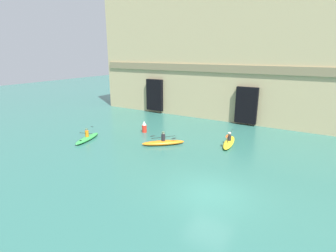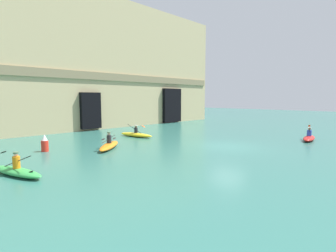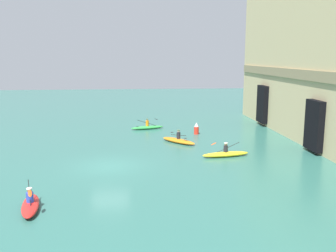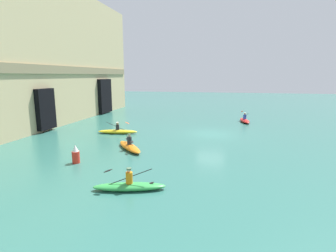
{
  "view_description": "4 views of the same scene",
  "coord_description": "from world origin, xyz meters",
  "px_view_note": "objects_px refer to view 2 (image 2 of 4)",
  "views": [
    {
      "loc": [
        4.62,
        -12.15,
        7.51
      ],
      "look_at": [
        -5.0,
        3.89,
        2.23
      ],
      "focal_mm": 28.0,
      "sensor_mm": 36.0,
      "label": 1
    },
    {
      "loc": [
        -16.29,
        -9.92,
        3.5
      ],
      "look_at": [
        -2.02,
        4.03,
        1.33
      ],
      "focal_mm": 28.0,
      "sensor_mm": 36.0,
      "label": 2
    },
    {
      "loc": [
        24.48,
        1.67,
        7.3
      ],
      "look_at": [
        -3.89,
        4.31,
        1.96
      ],
      "focal_mm": 40.0,
      "sensor_mm": 36.0,
      "label": 3
    },
    {
      "loc": [
        -23.57,
        -1.18,
        5.25
      ],
      "look_at": [
        -2.6,
        3.45,
        1.08
      ],
      "focal_mm": 28.0,
      "sensor_mm": 36.0,
      "label": 4
    }
  ],
  "objects_px": {
    "kayak_yellow": "(136,134)",
    "kayak_green": "(17,171)",
    "marker_buoy": "(45,144)",
    "kayak_red": "(309,138)",
    "kayak_orange": "(109,145)"
  },
  "relations": [
    {
      "from": "kayak_green",
      "to": "marker_buoy",
      "type": "bearing_deg",
      "value": 132.4
    },
    {
      "from": "marker_buoy",
      "to": "kayak_red",
      "type": "bearing_deg",
      "value": -33.1
    },
    {
      "from": "kayak_yellow",
      "to": "kayak_orange",
      "type": "xyz_separation_m",
      "value": [
        -4.7,
        -2.93,
        0.01
      ]
    },
    {
      "from": "kayak_orange",
      "to": "kayak_red",
      "type": "height_order",
      "value": "kayak_red"
    },
    {
      "from": "kayak_yellow",
      "to": "kayak_green",
      "type": "distance_m",
      "value": 12.35
    },
    {
      "from": "kayak_red",
      "to": "kayak_green",
      "type": "distance_m",
      "value": 20.74
    },
    {
      "from": "kayak_orange",
      "to": "kayak_green",
      "type": "bearing_deg",
      "value": 159.63
    },
    {
      "from": "kayak_red",
      "to": "kayak_orange",
      "type": "bearing_deg",
      "value": -43.75
    },
    {
      "from": "kayak_yellow",
      "to": "marker_buoy",
      "type": "bearing_deg",
      "value": 86.34
    },
    {
      "from": "kayak_yellow",
      "to": "kayak_green",
      "type": "height_order",
      "value": "kayak_yellow"
    },
    {
      "from": "kayak_yellow",
      "to": "kayak_orange",
      "type": "distance_m",
      "value": 5.54
    },
    {
      "from": "kayak_yellow",
      "to": "kayak_orange",
      "type": "relative_size",
      "value": 1.14
    },
    {
      "from": "kayak_yellow",
      "to": "kayak_orange",
      "type": "height_order",
      "value": "kayak_orange"
    },
    {
      "from": "kayak_orange",
      "to": "kayak_yellow",
      "type": "bearing_deg",
      "value": -9.06
    },
    {
      "from": "kayak_yellow",
      "to": "kayak_orange",
      "type": "bearing_deg",
      "value": 112.7
    }
  ]
}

